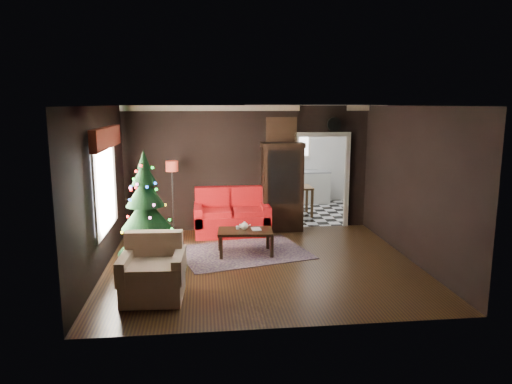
{
  "coord_description": "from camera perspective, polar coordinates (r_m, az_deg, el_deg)",
  "views": [
    {
      "loc": [
        -1.04,
        -8.11,
        2.83
      ],
      "look_at": [
        0.0,
        0.9,
        1.15
      ],
      "focal_mm": 33.43,
      "sensor_mm": 36.0,
      "label": 1
    }
  ],
  "objects": [
    {
      "name": "wall_left",
      "position": [
        8.41,
        -18.21,
        0.17
      ],
      "size": [
        0.0,
        5.5,
        5.5
      ],
      "primitive_type": "plane",
      "rotation": [
        1.57,
        0.0,
        1.57
      ],
      "color": "black",
      "rests_on": "ground"
    },
    {
      "name": "wall_clock",
      "position": [
        10.99,
        9.31,
        8.01
      ],
      "size": [
        0.32,
        0.32,
        0.06
      ],
      "primitive_type": "cylinder",
      "color": "white",
      "rests_on": "wall_back"
    },
    {
      "name": "christmas_tree",
      "position": [
        8.36,
        -13.04,
        -2.08
      ],
      "size": [
        1.1,
        1.1,
        1.92
      ],
      "primitive_type": null,
      "rotation": [
        0.0,
        0.0,
        -0.09
      ],
      "color": "black",
      "rests_on": "ground"
    },
    {
      "name": "kitchen_window",
      "position": [
        13.88,
        4.86,
        5.79
      ],
      "size": [
        0.7,
        0.06,
        0.7
      ],
      "primitive_type": "cube",
      "color": "white",
      "rests_on": "ground"
    },
    {
      "name": "wall_back",
      "position": [
        10.76,
        -0.97,
        2.86
      ],
      "size": [
        5.5,
        0.0,
        5.5
      ],
      "primitive_type": "plane",
      "rotation": [
        1.57,
        0.0,
        0.0
      ],
      "color": "black",
      "rests_on": "ground"
    },
    {
      "name": "coffee_table",
      "position": [
        9.11,
        -1.3,
        -6.0
      ],
      "size": [
        1.07,
        0.69,
        0.46
      ],
      "primitive_type": null,
      "rotation": [
        0.0,
        0.0,
        -0.08
      ],
      "color": "black",
      "rests_on": "rug"
    },
    {
      "name": "kitchen_counter",
      "position": [
        13.8,
        4.98,
        0.53
      ],
      "size": [
        1.8,
        0.6,
        0.9
      ],
      "primitive_type": "cube",
      "color": "silver",
      "rests_on": "ground"
    },
    {
      "name": "painting",
      "position": [
        10.73,
        3.06,
        7.38
      ],
      "size": [
        0.62,
        0.05,
        0.52
      ],
      "primitive_type": "cube",
      "color": "#AA7E51",
      "rests_on": "wall_back"
    },
    {
      "name": "cup_a",
      "position": [
        9.24,
        -1.81,
        -4.08
      ],
      "size": [
        0.08,
        0.08,
        0.06
      ],
      "primitive_type": "cylinder",
      "rotation": [
        0.0,
        0.0,
        0.0
      ],
      "color": "silver",
      "rests_on": "coffee_table"
    },
    {
      "name": "floor_lamp",
      "position": [
        10.29,
        -9.91,
        -0.87
      ],
      "size": [
        0.28,
        0.28,
        1.64
      ],
      "primitive_type": null,
      "rotation": [
        0.0,
        0.0,
        0.0
      ],
      "color": "black",
      "rests_on": "ground"
    },
    {
      "name": "cup_b",
      "position": [
        9.13,
        -2.21,
        -4.27
      ],
      "size": [
        0.09,
        0.09,
        0.06
      ],
      "primitive_type": "cylinder",
      "rotation": [
        0.0,
        0.0,
        -0.37
      ],
      "color": "silver",
      "rests_on": "coffee_table"
    },
    {
      "name": "rug",
      "position": [
        9.28,
        -1.47,
        -7.24
      ],
      "size": [
        2.72,
        2.26,
        0.01
      ],
      "primitive_type": "cube",
      "rotation": [
        0.0,
        0.0,
        0.26
      ],
      "color": "#634359",
      "rests_on": "ground"
    },
    {
      "name": "wall_front",
      "position": [
        5.88,
        3.79,
        -3.61
      ],
      "size": [
        5.5,
        0.0,
        5.5
      ],
      "primitive_type": "plane",
      "rotation": [
        -1.57,
        0.0,
        0.0
      ],
      "color": "black",
      "rests_on": "ground"
    },
    {
      "name": "left_window",
      "position": [
        8.59,
        -17.7,
        0.74
      ],
      "size": [
        0.05,
        1.6,
        1.4
      ],
      "primitive_type": "cube",
      "color": "white",
      "rests_on": "wall_left"
    },
    {
      "name": "ceiling",
      "position": [
        8.18,
        0.73,
        10.28
      ],
      "size": [
        5.5,
        5.5,
        0.0
      ],
      "primitive_type": "plane",
      "rotation": [
        3.14,
        0.0,
        0.0
      ],
      "color": "white",
      "rests_on": "ground"
    },
    {
      "name": "armchair",
      "position": [
        7.23,
        -12.25,
        -8.9
      ],
      "size": [
        0.96,
        0.96,
        0.93
      ],
      "primitive_type": null,
      "rotation": [
        0.0,
        0.0,
        -0.06
      ],
      "color": "#D2BF7E",
      "rests_on": "ground"
    },
    {
      "name": "curio_cabinet",
      "position": [
        10.7,
        3.15,
        0.36
      ],
      "size": [
        0.9,
        0.45,
        1.9
      ],
      "primitive_type": null,
      "color": "black",
      "rests_on": "ground"
    },
    {
      "name": "kitchen_floor",
      "position": [
        12.74,
        6.02,
        -2.39
      ],
      "size": [
        3.0,
        3.0,
        0.0
      ],
      "primitive_type": "plane",
      "color": "silver",
      "rests_on": "ground"
    },
    {
      "name": "valance",
      "position": [
        8.48,
        -17.48,
        6.22
      ],
      "size": [
        0.12,
        2.1,
        0.35
      ],
      "primitive_type": "cube",
      "color": "maroon",
      "rests_on": "wall_left"
    },
    {
      "name": "book",
      "position": [
        9.05,
        -0.52,
        -3.83
      ],
      "size": [
        0.17,
        0.03,
        0.24
      ],
      "primitive_type": "imported",
      "rotation": [
        0.0,
        0.0,
        0.04
      ],
      "color": "tan",
      "rests_on": "coffee_table"
    },
    {
      "name": "loveseat",
      "position": [
        10.45,
        -2.9,
        -2.41
      ],
      "size": [
        1.7,
        0.9,
        1.0
      ],
      "primitive_type": null,
      "color": "#890105",
      "rests_on": "ground"
    },
    {
      "name": "wall_right",
      "position": [
        9.07,
        18.22,
        0.88
      ],
      "size": [
        0.0,
        5.5,
        5.5
      ],
      "primitive_type": "plane",
      "rotation": [
        1.57,
        0.0,
        -1.57
      ],
      "color": "black",
      "rests_on": "ground"
    },
    {
      "name": "doorway",
      "position": [
        11.1,
        7.8,
        1.17
      ],
      "size": [
        1.1,
        0.1,
        2.1
      ],
      "primitive_type": null,
      "color": "beige",
      "rests_on": "ground"
    },
    {
      "name": "kitchen_table",
      "position": [
        12.31,
        4.99,
        -1.05
      ],
      "size": [
        0.7,
        0.7,
        0.75
      ],
      "primitive_type": null,
      "color": "brown",
      "rests_on": "ground"
    },
    {
      "name": "teapot",
      "position": [
        9.06,
        -1.39,
        -4.07
      ],
      "size": [
        0.21,
        0.21,
        0.16
      ],
      "primitive_type": null,
      "rotation": [
        0.0,
        0.0,
        -0.31
      ],
      "color": "silver",
      "rests_on": "coffee_table"
    },
    {
      "name": "floor",
      "position": [
        8.66,
        0.69,
        -8.6
      ],
      "size": [
        5.5,
        5.5,
        0.0
      ],
      "primitive_type": "plane",
      "color": "black",
      "rests_on": "ground"
    }
  ]
}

